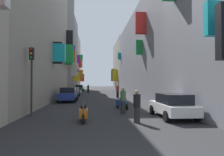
# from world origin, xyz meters

# --- Properties ---
(ground_plane) EXTENTS (140.00, 140.00, 0.00)m
(ground_plane) POSITION_xyz_m (0.00, 30.00, 0.00)
(ground_plane) COLOR #2D2D30
(building_left_mid_a) EXTENTS (7.40, 22.00, 16.66)m
(building_left_mid_a) POSITION_xyz_m (-7.99, 19.02, 8.32)
(building_left_mid_a) COLOR #9E9384
(building_left_mid_a) RESTS_ON ground
(building_left_mid_b) EXTENTS (7.20, 10.63, 21.61)m
(building_left_mid_b) POSITION_xyz_m (-7.99, 35.32, 10.79)
(building_left_mid_b) COLOR slate
(building_left_mid_b) RESTS_ON ground
(building_left_mid_c) EXTENTS (7.21, 9.08, 16.57)m
(building_left_mid_c) POSITION_xyz_m (-7.99, 45.18, 8.28)
(building_left_mid_c) COLOR gray
(building_left_mid_c) RESTS_ON ground
(building_left_far) EXTENTS (7.28, 10.28, 14.51)m
(building_left_far) POSITION_xyz_m (-7.97, 54.86, 7.24)
(building_left_far) COLOR #BCB29E
(building_left_far) RESTS_ON ground
(building_right_mid_a) EXTENTS (7.15, 29.95, 12.41)m
(building_right_mid_a) POSITION_xyz_m (8.00, 28.69, 6.20)
(building_right_mid_a) COLOR gray
(building_right_mid_a) RESTS_ON ground
(building_right_mid_b) EXTENTS (7.21, 16.33, 12.87)m
(building_right_mid_b) POSITION_xyz_m (7.99, 51.83, 6.42)
(building_right_mid_b) COLOR gray
(building_right_mid_b) RESTS_ON ground
(parked_car_black) EXTENTS (1.95, 4.34, 1.40)m
(parked_car_black) POSITION_xyz_m (-3.81, 26.35, 0.75)
(parked_car_black) COLOR black
(parked_car_black) RESTS_ON ground
(parked_car_green) EXTENTS (1.85, 4.37, 1.48)m
(parked_car_green) POSITION_xyz_m (-4.03, 43.31, 0.77)
(parked_car_green) COLOR #236638
(parked_car_green) RESTS_ON ground
(parked_car_blue) EXTENTS (1.91, 3.98, 1.53)m
(parked_car_blue) POSITION_xyz_m (-3.51, 19.74, 0.79)
(parked_car_blue) COLOR navy
(parked_car_blue) RESTS_ON ground
(parked_car_white) EXTENTS (1.87, 4.02, 1.43)m
(parked_car_white) POSITION_xyz_m (3.94, 9.11, 0.75)
(parked_car_white) COLOR white
(parked_car_white) RESTS_ON ground
(scooter_blue) EXTENTS (0.81, 1.88, 1.13)m
(scooter_blue) POSITION_xyz_m (1.45, 13.26, 0.46)
(scooter_blue) COLOR #2D4CAD
(scooter_blue) RESTS_ON ground
(scooter_orange) EXTENTS (0.48, 1.80, 1.13)m
(scooter_orange) POSITION_xyz_m (-1.27, 8.41, 0.46)
(scooter_orange) COLOR orange
(scooter_orange) RESTS_ON ground
(scooter_silver) EXTENTS (0.72, 1.80, 1.13)m
(scooter_silver) POSITION_xyz_m (-3.25, 32.76, 0.46)
(scooter_silver) COLOR #ADADB2
(scooter_silver) RESTS_ON ground
(pedestrian_crossing) EXTENTS (0.38, 0.38, 1.71)m
(pedestrian_crossing) POSITION_xyz_m (1.52, 7.82, 0.85)
(pedestrian_crossing) COLOR #2C2C2C
(pedestrian_crossing) RESTS_ON ground
(pedestrian_near_left) EXTENTS (0.50, 0.50, 1.75)m
(pedestrian_near_left) POSITION_xyz_m (1.22, 10.87, 0.88)
(pedestrian_near_left) COLOR #333333
(pedestrian_near_left) RESTS_ON ground
(pedestrian_near_right) EXTENTS (0.49, 0.49, 1.65)m
(pedestrian_near_right) POSITION_xyz_m (-1.90, 36.70, 0.82)
(pedestrian_near_right) COLOR black
(pedestrian_near_right) RESTS_ON ground
(pedestrian_mid_street) EXTENTS (0.38, 0.38, 1.77)m
(pedestrian_mid_street) POSITION_xyz_m (2.38, 24.30, 0.89)
(pedestrian_mid_street) COLOR black
(pedestrian_mid_street) RESTS_ON ground
(traffic_light_near_corner) EXTENTS (0.26, 0.34, 4.27)m
(traffic_light_near_corner) POSITION_xyz_m (-4.61, 10.48, 2.91)
(traffic_light_near_corner) COLOR #2D2D2D
(traffic_light_near_corner) RESTS_ON ground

